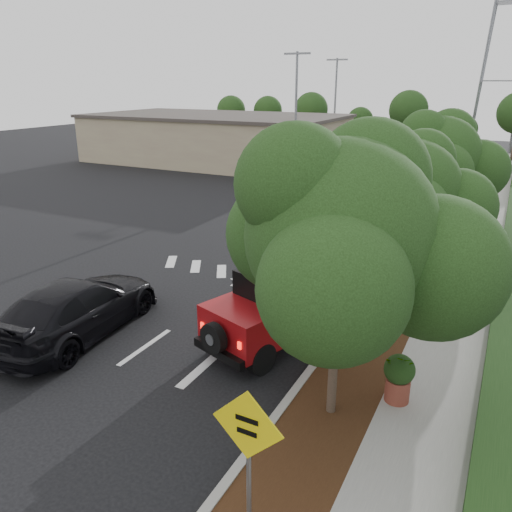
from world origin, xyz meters
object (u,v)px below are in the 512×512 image
Objects in this scene: silver_suv_ahead at (326,221)px; speed_hump_sign at (248,442)px; black_suv_oncoming at (77,307)px; red_jeep at (279,306)px.

silver_suv_ahead is 1.92× the size of speed_hump_sign.
silver_suv_ahead is at bearing -108.97° from black_suv_oncoming.
speed_hump_sign reaches higher than black_suv_oncoming.
silver_suv_ahead is at bearing 106.34° from speed_hump_sign.
speed_hump_sign is (2.23, -6.03, 0.68)m from red_jeep.
speed_hump_sign is at bearing -75.76° from silver_suv_ahead.
black_suv_oncoming is 8.58m from speed_hump_sign.
black_suv_oncoming is at bearing 154.37° from speed_hump_sign.
black_suv_oncoming is at bearing -104.82° from silver_suv_ahead.
black_suv_oncoming is (-3.07, -12.68, 0.14)m from silver_suv_ahead.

